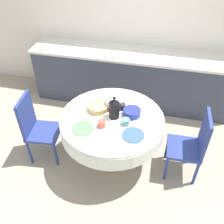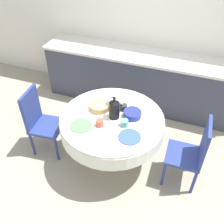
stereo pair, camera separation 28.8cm
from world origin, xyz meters
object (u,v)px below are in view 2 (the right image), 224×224
at_px(chair_left, 192,152).
at_px(coffee_carafe, 114,109).
at_px(teapot, 113,103).
at_px(chair_right, 41,120).

xyz_separation_m(chair_left, coffee_carafe, (-0.95, -0.01, 0.37)).
relative_size(chair_left, teapot, 4.46).
relative_size(chair_right, teapot, 4.46).
distance_m(coffee_carafe, teapot, 0.17).
bearing_deg(coffee_carafe, chair_right, -173.11).
distance_m(chair_left, coffee_carafe, 1.02).
height_order(chair_left, coffee_carafe, coffee_carafe).
bearing_deg(chair_right, chair_left, 87.61).
height_order(chair_left, teapot, teapot).
height_order(chair_left, chair_right, same).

